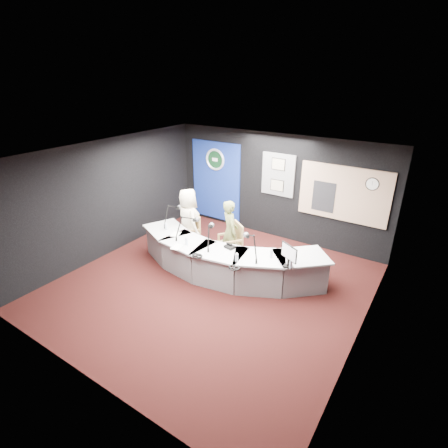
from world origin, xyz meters
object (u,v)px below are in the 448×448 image
Objects in this scene: armchair_right at (230,244)px; person_man at (189,221)px; person_woman at (230,232)px; armchair_left at (189,234)px; broadcast_desk at (223,259)px.

armchair_right is 1.22m from person_man.
person_woman is at bearing -146.07° from person_man.
person_man is at bearing 45.13° from person_woman.
armchair_left is at bearing -0.00° from person_man.
broadcast_desk is at bearing -169.83° from person_man.
person_woman is (0.00, 0.00, 0.33)m from armchair_right.
armchair_right reaches higher than broadcast_desk.
broadcast_desk is at bearing -35.63° from armchair_right.
person_man reaches higher than armchair_right.
armchair_left is (-1.35, 0.48, 0.08)m from broadcast_desk.
armchair_left is 0.56× the size of person_man.
broadcast_desk is at bearing 149.35° from person_woman.
person_woman reaches higher than broadcast_desk.
armchair_right is (-0.19, 0.57, 0.07)m from broadcast_desk.
person_man reaches higher than person_woman.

